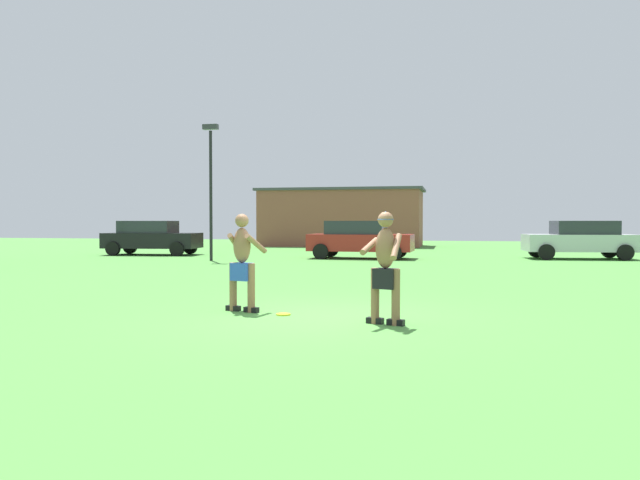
% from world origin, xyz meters
% --- Properties ---
extents(ground_plane, '(80.00, 80.00, 0.00)m').
position_xyz_m(ground_plane, '(0.00, 0.00, 0.00)').
color(ground_plane, '#4C8E3D').
extents(player_with_cap, '(0.65, 0.69, 1.71)m').
position_xyz_m(player_with_cap, '(1.05, -0.50, 0.94)').
color(player_with_cap, black).
rests_on(player_with_cap, ground_plane).
extents(player_in_blue, '(0.70, 0.68, 1.69)m').
position_xyz_m(player_in_blue, '(-1.51, 0.30, 0.89)').
color(player_in_blue, black).
rests_on(player_in_blue, ground_plane).
extents(frisbee, '(0.24, 0.24, 0.03)m').
position_xyz_m(frisbee, '(-0.71, 0.06, 0.01)').
color(frisbee, yellow).
rests_on(frisbee, ground_plane).
extents(car_black_near_post, '(4.45, 2.35, 1.58)m').
position_xyz_m(car_black_near_post, '(-11.64, 16.33, 0.82)').
color(car_black_near_post, black).
rests_on(car_black_near_post, ground_plane).
extents(car_red_mid_lot, '(4.37, 2.16, 1.58)m').
position_xyz_m(car_red_mid_lot, '(-1.78, 15.64, 0.82)').
color(car_red_mid_lot, maroon).
rests_on(car_red_mid_lot, ground_plane).
extents(car_silver_far_end, '(4.45, 2.36, 1.58)m').
position_xyz_m(car_silver_far_end, '(7.19, 17.25, 0.82)').
color(car_silver_far_end, silver).
rests_on(car_silver_far_end, ground_plane).
extents(lamp_post, '(0.60, 0.24, 5.37)m').
position_xyz_m(lamp_post, '(-7.30, 12.96, 3.32)').
color(lamp_post, black).
rests_on(lamp_post, ground_plane).
extents(outbuilding_behind_lot, '(10.27, 4.87, 3.61)m').
position_xyz_m(outbuilding_behind_lot, '(-4.82, 28.45, 1.81)').
color(outbuilding_behind_lot, brown).
rests_on(outbuilding_behind_lot, ground_plane).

